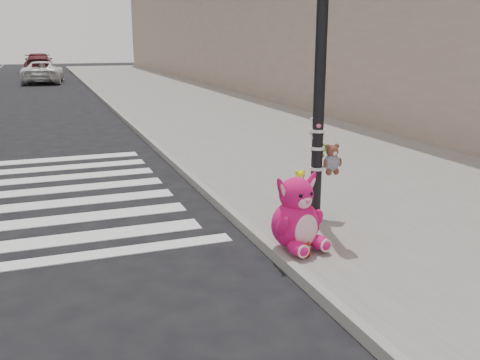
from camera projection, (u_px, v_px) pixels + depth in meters
name	position (u px, v px, depth m)	size (l,w,h in m)	color
ground	(171.00, 312.00, 5.46)	(120.00, 120.00, 0.00)	black
sidewalk_near	(257.00, 129.00, 16.19)	(7.00, 80.00, 0.14)	slate
curb_edge	(143.00, 136.00, 15.02)	(0.12, 80.00, 0.15)	gray
signal_pole	(320.00, 107.00, 7.53)	(0.70, 0.49, 4.00)	black
pink_bunny	(297.00, 218.00, 6.66)	(0.73, 0.81, 0.98)	#E01269
red_teddy	(307.00, 250.00, 6.46)	(0.13, 0.09, 0.19)	#B21B11
car_white_near	(43.00, 72.00, 33.66)	(2.25, 4.87, 1.35)	white
car_maroon_near	(39.00, 63.00, 44.42)	(2.18, 5.36, 1.56)	#591921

